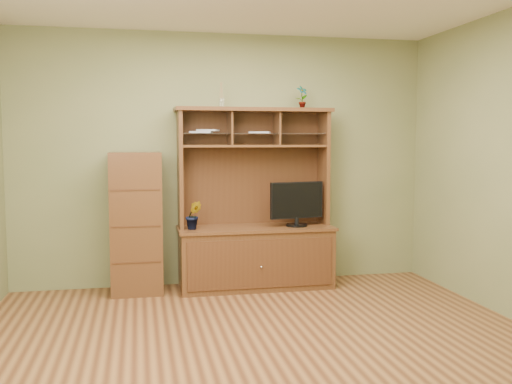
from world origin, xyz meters
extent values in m
cube|color=#4F2B16|center=(0.00, 0.00, -0.01)|extent=(4.50, 4.00, 0.02)
cube|color=#646D40|center=(0.00, 2.01, 1.35)|extent=(4.50, 0.02, 2.70)
cube|color=#646D40|center=(0.00, -2.01, 1.35)|extent=(4.50, 0.02, 2.70)
cube|color=#442713|center=(0.29, 1.71, 0.31)|extent=(1.60, 0.55, 0.62)
cube|color=#3A1D0F|center=(0.29, 1.42, 0.31)|extent=(1.50, 0.01, 0.50)
sphere|color=silver|center=(0.29, 1.41, 0.28)|extent=(0.02, 0.02, 0.02)
cube|color=#442713|center=(0.29, 1.71, 0.64)|extent=(1.64, 0.59, 0.03)
cube|color=#442713|center=(-0.49, 1.80, 1.27)|extent=(0.04, 0.35, 1.25)
cube|color=#442713|center=(1.07, 1.80, 1.27)|extent=(0.04, 0.35, 1.25)
cube|color=#3A1D0F|center=(0.29, 1.97, 1.27)|extent=(1.52, 0.02, 1.25)
cube|color=#442713|center=(0.29, 1.80, 1.88)|extent=(1.66, 0.40, 0.04)
cube|color=#442713|center=(0.29, 1.80, 1.50)|extent=(1.52, 0.32, 0.02)
cube|color=#442713|center=(0.03, 1.80, 1.69)|extent=(0.02, 0.31, 0.35)
cube|color=#442713|center=(0.54, 1.80, 1.69)|extent=(0.02, 0.31, 0.35)
cube|color=silver|center=(0.29, 1.79, 1.63)|extent=(1.50, 0.27, 0.01)
cylinder|color=black|center=(0.72, 1.65, 0.66)|extent=(0.23, 0.23, 0.02)
cylinder|color=black|center=(0.72, 1.65, 0.71)|extent=(0.05, 0.05, 0.07)
cube|color=black|center=(0.72, 1.65, 0.93)|extent=(0.59, 0.15, 0.39)
imported|color=#255A1F|center=(-0.37, 1.65, 0.80)|extent=(0.17, 0.14, 0.29)
imported|color=#3C6724|center=(0.82, 1.80, 2.02)|extent=(0.15, 0.13, 0.25)
cylinder|color=silver|center=(-0.06, 1.80, 1.95)|extent=(0.05, 0.05, 0.09)
cylinder|color=#95724A|center=(-0.06, 1.80, 2.08)|extent=(0.03, 0.03, 0.17)
cube|color=#A5A5AA|center=(-0.27, 1.80, 1.64)|extent=(0.26, 0.22, 0.02)
cube|color=#A5A5AA|center=(-0.20, 1.80, 1.66)|extent=(0.25, 0.23, 0.02)
cube|color=#A5A5AA|center=(0.35, 1.80, 1.64)|extent=(0.26, 0.23, 0.02)
cube|color=#442713|center=(-0.95, 1.75, 0.72)|extent=(0.51, 0.46, 1.44)
cube|color=#3A1D0F|center=(-0.95, 1.51, 0.36)|extent=(0.47, 0.01, 0.02)
cube|color=#3A1D0F|center=(-0.95, 1.51, 0.72)|extent=(0.47, 0.01, 0.01)
cube|color=#3A1D0F|center=(-0.95, 1.51, 1.08)|extent=(0.47, 0.01, 0.02)
camera|label=1|loc=(-0.92, -4.14, 1.55)|focal=40.00mm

